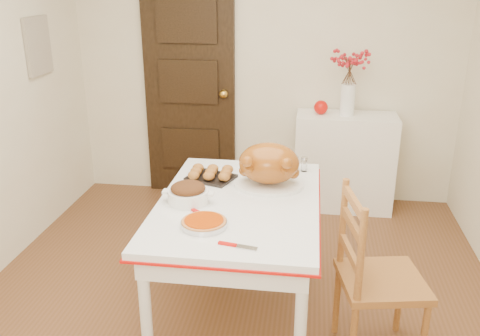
# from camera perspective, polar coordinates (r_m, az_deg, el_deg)

# --- Properties ---
(floor) EXTENTS (3.50, 4.00, 0.00)m
(floor) POSITION_cam_1_polar(r_m,az_deg,el_deg) (3.41, -0.91, -16.02)
(floor) COLOR brown
(floor) RESTS_ON ground
(wall_back) EXTENTS (3.50, 0.00, 2.50)m
(wall_back) POSITION_cam_1_polar(r_m,az_deg,el_deg) (4.78, 2.77, 11.17)
(wall_back) COLOR beige
(wall_back) RESTS_ON ground
(door_back) EXTENTS (0.85, 0.06, 2.06)m
(door_back) POSITION_cam_1_polar(r_m,az_deg,el_deg) (4.91, -5.57, 8.73)
(door_back) COLOR black
(door_back) RESTS_ON ground
(photo_board) EXTENTS (0.03, 0.35, 0.45)m
(photo_board) POSITION_cam_1_polar(r_m,az_deg,el_deg) (4.49, -21.37, 12.43)
(photo_board) COLOR #ABA488
(photo_board) RESTS_ON ground
(sideboard) EXTENTS (0.88, 0.39, 0.88)m
(sideboard) POSITION_cam_1_polar(r_m,az_deg,el_deg) (4.77, 11.38, 0.64)
(sideboard) COLOR white
(sideboard) RESTS_ON floor
(kitchen_table) EXTENTS (0.93, 1.36, 0.82)m
(kitchen_table) POSITION_cam_1_polar(r_m,az_deg,el_deg) (3.16, -0.13, -10.35)
(kitchen_table) COLOR white
(kitchen_table) RESTS_ON floor
(chair_oak) EXTENTS (0.51, 0.51, 0.99)m
(chair_oak) POSITION_cam_1_polar(r_m,az_deg,el_deg) (2.96, 15.41, -11.48)
(chair_oak) COLOR #9B672F
(chair_oak) RESTS_ON floor
(berry_vase) EXTENTS (0.29, 0.29, 0.56)m
(berry_vase) POSITION_cam_1_polar(r_m,az_deg,el_deg) (4.57, 11.91, 9.15)
(berry_vase) COLOR white
(berry_vase) RESTS_ON sideboard
(apple) EXTENTS (0.12, 0.12, 0.12)m
(apple) POSITION_cam_1_polar(r_m,az_deg,el_deg) (4.61, 8.91, 6.62)
(apple) COLOR red
(apple) RESTS_ON sideboard
(turkey_platter) EXTENTS (0.48, 0.41, 0.27)m
(turkey_platter) POSITION_cam_1_polar(r_m,az_deg,el_deg) (3.12, 3.20, 0.27)
(turkey_platter) COLOR #904A0A
(turkey_platter) RESTS_ON kitchen_table
(pumpkin_pie) EXTENTS (0.29, 0.29, 0.05)m
(pumpkin_pie) POSITION_cam_1_polar(r_m,az_deg,el_deg) (2.67, -4.00, -5.96)
(pumpkin_pie) COLOR #AA3200
(pumpkin_pie) RESTS_ON kitchen_table
(stuffing_dish) EXTENTS (0.30, 0.24, 0.11)m
(stuffing_dish) POSITION_cam_1_polar(r_m,az_deg,el_deg) (2.94, -5.73, -2.76)
(stuffing_dish) COLOR #4F2A12
(stuffing_dish) RESTS_ON kitchen_table
(rolls_tray) EXTENTS (0.33, 0.30, 0.07)m
(rolls_tray) POSITION_cam_1_polar(r_m,az_deg,el_deg) (3.27, -3.22, -0.60)
(rolls_tray) COLOR #9B5B20
(rolls_tray) RESTS_ON kitchen_table
(pie_server) EXTENTS (0.20, 0.09, 0.01)m
(pie_server) POSITION_cam_1_polar(r_m,az_deg,el_deg) (2.49, -0.28, -8.55)
(pie_server) COLOR silver
(pie_server) RESTS_ON kitchen_table
(carving_knife) EXTENTS (0.24, 0.20, 0.01)m
(carving_knife) POSITION_cam_1_polar(r_m,az_deg,el_deg) (2.77, -3.57, -5.35)
(carving_knife) COLOR silver
(carving_knife) RESTS_ON kitchen_table
(drinking_glass) EXTENTS (0.07, 0.07, 0.11)m
(drinking_glass) POSITION_cam_1_polar(r_m,az_deg,el_deg) (3.40, 2.29, 0.56)
(drinking_glass) COLOR white
(drinking_glass) RESTS_ON kitchen_table
(shaker_pair) EXTENTS (0.10, 0.04, 0.10)m
(shaker_pair) POSITION_cam_1_polar(r_m,az_deg,el_deg) (3.41, 6.59, 0.45)
(shaker_pair) COLOR white
(shaker_pair) RESTS_ON kitchen_table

